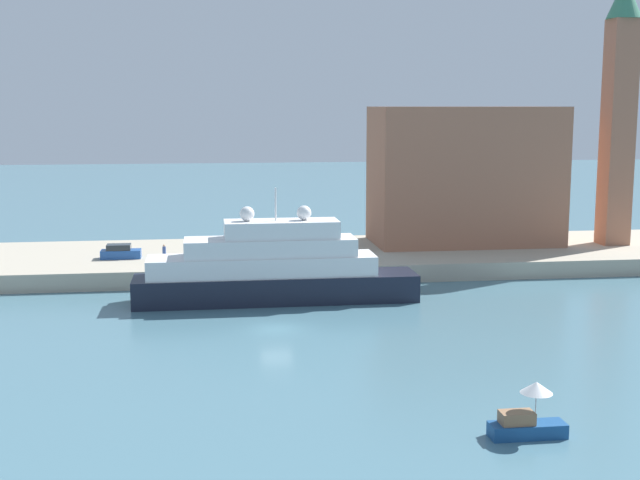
{
  "coord_description": "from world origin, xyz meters",
  "views": [
    {
      "loc": [
        -5.4,
        -65.65,
        17.5
      ],
      "look_at": [
        4.34,
        6.0,
        6.11
      ],
      "focal_mm": 47.96,
      "sensor_mm": 36.0,
      "label": 1
    }
  ],
  "objects_px": {
    "person_figure": "(164,252)",
    "bell_tower": "(619,103)",
    "small_motorboat": "(528,417)",
    "harbor_building": "(465,175)",
    "mooring_bollard": "(226,265)",
    "parked_car": "(120,252)",
    "large_yacht": "(272,270)"
  },
  "relations": [
    {
      "from": "harbor_building",
      "to": "mooring_bollard",
      "type": "distance_m",
      "value": 31.25
    },
    {
      "from": "small_motorboat",
      "to": "mooring_bollard",
      "type": "distance_m",
      "value": 43.58
    },
    {
      "from": "large_yacht",
      "to": "harbor_building",
      "type": "xyz_separation_m",
      "value": [
        23.75,
        19.45,
        6.68
      ]
    },
    {
      "from": "small_motorboat",
      "to": "parked_car",
      "type": "xyz_separation_m",
      "value": [
        -25.62,
        47.98,
        1.34
      ]
    },
    {
      "from": "small_motorboat",
      "to": "harbor_building",
      "type": "relative_size",
      "value": 0.2
    },
    {
      "from": "bell_tower",
      "to": "parked_car",
      "type": "bearing_deg",
      "value": -177.9
    },
    {
      "from": "small_motorboat",
      "to": "mooring_bollard",
      "type": "relative_size",
      "value": 6.66
    },
    {
      "from": "small_motorboat",
      "to": "bell_tower",
      "type": "height_order",
      "value": "bell_tower"
    },
    {
      "from": "small_motorboat",
      "to": "bell_tower",
      "type": "xyz_separation_m",
      "value": [
        29.51,
        50.0,
        16.75
      ]
    },
    {
      "from": "small_motorboat",
      "to": "harbor_building",
      "type": "height_order",
      "value": "harbor_building"
    },
    {
      "from": "person_figure",
      "to": "parked_car",
      "type": "bearing_deg",
      "value": 166.35
    },
    {
      "from": "bell_tower",
      "to": "person_figure",
      "type": "height_order",
      "value": "bell_tower"
    },
    {
      "from": "person_figure",
      "to": "mooring_bollard",
      "type": "distance_m",
      "value": 8.57
    },
    {
      "from": "parked_car",
      "to": "person_figure",
      "type": "height_order",
      "value": "person_figure"
    },
    {
      "from": "person_figure",
      "to": "bell_tower",
      "type": "bearing_deg",
      "value": 3.53
    },
    {
      "from": "harbor_building",
      "to": "mooring_bollard",
      "type": "relative_size",
      "value": 33.97
    },
    {
      "from": "harbor_building",
      "to": "parked_car",
      "type": "distance_m",
      "value": 39.45
    },
    {
      "from": "large_yacht",
      "to": "person_figure",
      "type": "xyz_separation_m",
      "value": [
        -10.15,
        13.11,
        -0.42
      ]
    },
    {
      "from": "small_motorboat",
      "to": "parked_car",
      "type": "bearing_deg",
      "value": 118.1
    },
    {
      "from": "small_motorboat",
      "to": "bell_tower",
      "type": "distance_m",
      "value": 60.43
    },
    {
      "from": "mooring_bollard",
      "to": "parked_car",
      "type": "bearing_deg",
      "value": 146.64
    },
    {
      "from": "mooring_bollard",
      "to": "harbor_building",
      "type": "bearing_deg",
      "value": 23.88
    },
    {
      "from": "large_yacht",
      "to": "small_motorboat",
      "type": "bearing_deg",
      "value": -72.06
    },
    {
      "from": "mooring_bollard",
      "to": "person_figure",
      "type": "bearing_deg",
      "value": 136.04
    },
    {
      "from": "large_yacht",
      "to": "bell_tower",
      "type": "relative_size",
      "value": 0.86
    },
    {
      "from": "large_yacht",
      "to": "bell_tower",
      "type": "xyz_separation_m",
      "value": [
        40.44,
        16.24,
        14.93
      ]
    },
    {
      "from": "bell_tower",
      "to": "large_yacht",
      "type": "bearing_deg",
      "value": -158.12
    },
    {
      "from": "large_yacht",
      "to": "mooring_bollard",
      "type": "xyz_separation_m",
      "value": [
        -3.99,
        7.17,
        -0.82
      ]
    },
    {
      "from": "harbor_building",
      "to": "person_figure",
      "type": "relative_size",
      "value": 13.58
    },
    {
      "from": "harbor_building",
      "to": "person_figure",
      "type": "xyz_separation_m",
      "value": [
        -33.9,
        -6.34,
        -7.1
      ]
    },
    {
      "from": "harbor_building",
      "to": "bell_tower",
      "type": "relative_size",
      "value": 0.7
    },
    {
      "from": "large_yacht",
      "to": "person_figure",
      "type": "bearing_deg",
      "value": 127.74
    }
  ]
}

